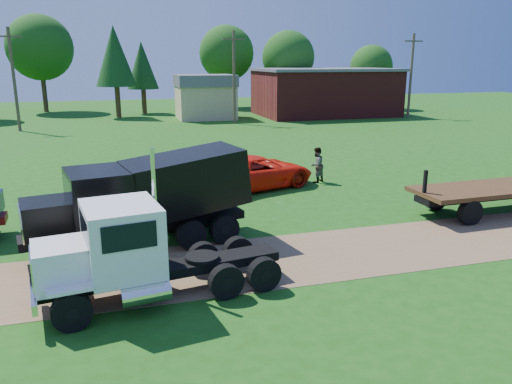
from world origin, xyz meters
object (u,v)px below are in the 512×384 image
object	(u,v)px
orange_pickup	(257,172)
flatbed_trailer	(503,191)
white_semi_tractor	(126,254)
black_dump_truck	(147,195)

from	to	relation	value
orange_pickup	flatbed_trailer	size ratio (longest dim) A/B	0.73
white_semi_tractor	flatbed_trailer	world-z (taller)	white_semi_tractor
black_dump_truck	orange_pickup	distance (m)	8.96
black_dump_truck	orange_pickup	bearing A→B (deg)	37.78
flatbed_trailer	black_dump_truck	bearing A→B (deg)	178.41
white_semi_tractor	black_dump_truck	world-z (taller)	white_semi_tractor
orange_pickup	white_semi_tractor	bearing A→B (deg)	130.09
white_semi_tractor	orange_pickup	world-z (taller)	white_semi_tractor
white_semi_tractor	black_dump_truck	bearing A→B (deg)	69.39
black_dump_truck	flatbed_trailer	size ratio (longest dim) A/B	0.96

